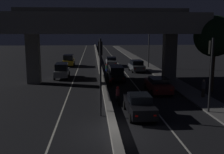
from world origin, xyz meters
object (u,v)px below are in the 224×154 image
object	(u,v)px
motorcycle_blue_filtering_far	(107,69)
car_black_third	(116,73)
car_grey_fourth	(137,66)
car_silver_fifth	(111,61)
car_silver_lead_oncoming	(62,70)
motorcycle_black_filtering_near	(118,96)
traffic_light_right_of_median	(211,63)
pedestrian_on_sidewalk	(203,88)
street_lamp	(147,40)
car_black_lead	(139,105)
car_taxi_yellow_second_oncoming	(69,60)
motorcycle_red_filtering_mid	(110,80)
traffic_light_left_of_median	(100,64)
car_dark_red_second	(158,85)

from	to	relation	value
motorcycle_blue_filtering_far	car_black_third	bearing A→B (deg)	-174.10
car_grey_fourth	car_silver_fifth	world-z (taller)	car_grey_fourth
car_silver_lead_oncoming	motorcycle_black_filtering_near	size ratio (longest dim) A/B	2.18
traffic_light_right_of_median	pedestrian_on_sidewalk	distance (m)	5.17
street_lamp	car_silver_lead_oncoming	bearing A→B (deg)	-145.74
car_silver_fifth	motorcycle_blue_filtering_far	distance (m)	8.24
traffic_light_right_of_median	motorcycle_blue_filtering_far	xyz separation A→B (m)	(-6.41, 18.91, -3.14)
car_black_lead	car_taxi_yellow_second_oncoming	bearing A→B (deg)	14.38
car_silver_lead_oncoming	car_taxi_yellow_second_oncoming	world-z (taller)	car_taxi_yellow_second_oncoming
car_black_third	motorcycle_red_filtering_mid	size ratio (longest dim) A/B	2.63
street_lamp	motorcycle_red_filtering_mid	distance (m)	15.92
car_silver_fifth	motorcycle_black_filtering_near	size ratio (longest dim) A/B	2.20
street_lamp	car_silver_lead_oncoming	world-z (taller)	street_lamp
car_black_third	car_silver_fifth	bearing A→B (deg)	-2.07
car_black_third	car_silver_fifth	distance (m)	13.52
car_silver_lead_oncoming	motorcycle_black_filtering_near	distance (m)	13.93
traffic_light_right_of_median	street_lamp	size ratio (longest dim) A/B	0.72
street_lamp	car_silver_lead_oncoming	xyz separation A→B (m)	(-12.72, -8.66, -3.56)
street_lamp	car_silver_lead_oncoming	size ratio (longest dim) A/B	1.82
car_black_third	motorcycle_black_filtering_near	bearing A→B (deg)	175.19
car_grey_fourth	car_silver_lead_oncoming	xyz separation A→B (m)	(-10.51, -4.87, 0.15)
car_black_lead	pedestrian_on_sidewalk	world-z (taller)	pedestrian_on_sidewalk
traffic_light_left_of_median	pedestrian_on_sidewalk	bearing A→B (deg)	23.92
car_silver_lead_oncoming	motorcycle_black_filtering_near	bearing A→B (deg)	23.96
car_silver_fifth	car_silver_lead_oncoming	distance (m)	13.54
car_silver_fifth	motorcycle_red_filtering_mid	xyz separation A→B (m)	(-1.32, -16.62, -0.20)
traffic_light_left_of_median	car_dark_red_second	bearing A→B (deg)	49.16
pedestrian_on_sidewalk	car_black_third	bearing A→B (deg)	126.51
car_taxi_yellow_second_oncoming	car_grey_fourth	bearing A→B (deg)	56.16
car_black_third	motorcycle_black_filtering_near	size ratio (longest dim) A/B	2.44
motorcycle_black_filtering_near	pedestrian_on_sidewalk	size ratio (longest dim) A/B	1.20
pedestrian_on_sidewalk	car_taxi_yellow_second_oncoming	bearing A→B (deg)	120.89
car_dark_red_second	motorcycle_blue_filtering_far	size ratio (longest dim) A/B	2.53
car_black_third	car_black_lead	bearing A→B (deg)	-178.73
car_grey_fourth	car_silver_lead_oncoming	size ratio (longest dim) A/B	0.96
motorcycle_black_filtering_near	motorcycle_blue_filtering_far	bearing A→B (deg)	-2.92
traffic_light_right_of_median	car_dark_red_second	bearing A→B (deg)	106.84
motorcycle_red_filtering_mid	pedestrian_on_sidewalk	xyz separation A→B (m)	(7.89, -6.30, 0.32)
motorcycle_red_filtering_mid	motorcycle_blue_filtering_far	bearing A→B (deg)	0.10
traffic_light_left_of_median	motorcycle_black_filtering_near	size ratio (longest dim) A/B	2.83
traffic_light_left_of_median	car_dark_red_second	size ratio (longest dim) A/B	1.14
traffic_light_right_of_median	pedestrian_on_sidewalk	xyz separation A→B (m)	(1.40, 4.12, -2.80)
car_black_lead	car_taxi_yellow_second_oncoming	distance (m)	28.55
street_lamp	pedestrian_on_sidewalk	distance (m)	20.47
traffic_light_right_of_median	motorcycle_blue_filtering_far	bearing A→B (deg)	108.72
pedestrian_on_sidewalk	motorcycle_black_filtering_near	bearing A→B (deg)	-171.81
traffic_light_left_of_median	car_grey_fourth	bearing A→B (deg)	73.54
car_black_third	motorcycle_blue_filtering_far	distance (m)	5.44
motorcycle_blue_filtering_far	car_black_lead	bearing A→B (deg)	-179.23
car_silver_fifth	motorcycle_red_filtering_mid	bearing A→B (deg)	176.05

